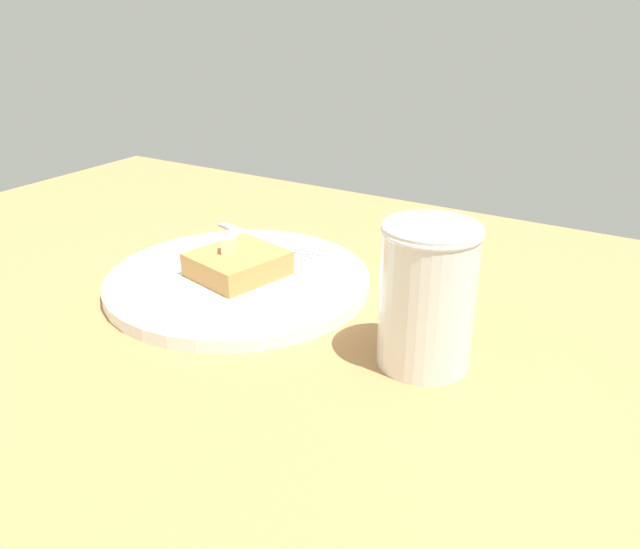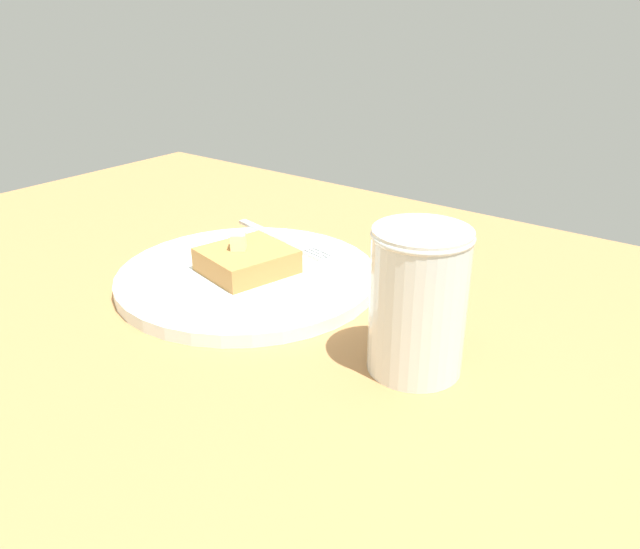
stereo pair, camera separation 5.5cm
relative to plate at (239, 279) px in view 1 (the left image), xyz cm
name	(u,v)px [view 1 (the left image)]	position (x,y,z in cm)	size (l,w,h in cm)	color
table_surface	(123,324)	(-5.49, -10.61, -1.72)	(92.61, 92.61, 1.96)	#A77444
plate	(239,279)	(0.00, 0.00, 0.00)	(26.62, 26.62, 1.29)	white
toast_slice_center	(238,264)	(0.00, 0.00, 1.75)	(7.82, 8.35, 2.40)	#BB7E3F
butter_pat_primary	(229,245)	(-0.76, -0.31, 3.77)	(1.63, 1.47, 1.63)	beige
fork	(271,242)	(-2.14, 8.75, 0.73)	(15.94, 4.80, 0.36)	silver
syrup_jar	(427,302)	(21.64, -3.76, 4.65)	(7.64, 7.64, 11.66)	#461C07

